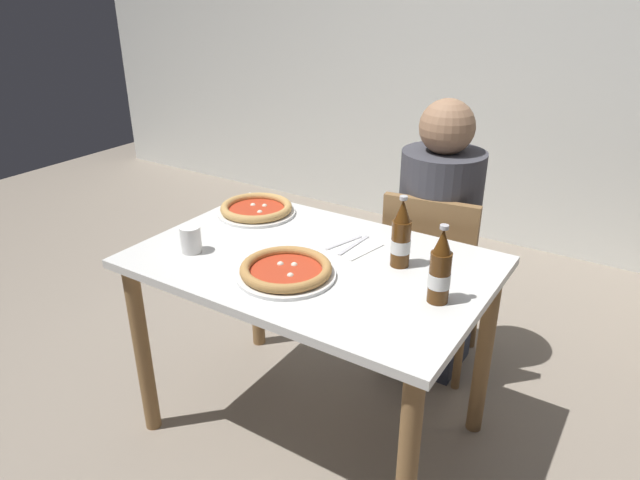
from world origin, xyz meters
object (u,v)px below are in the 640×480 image
chair_behind_table (432,272)px  beer_bottle_left (440,270)px  beer_bottle_center (401,237)px  napkin_with_cutlery (349,245)px  pizza_marinara_far (256,209)px  dining_table_main (312,287)px  diner_seated (436,246)px  pizza_margherita_near (286,270)px  paper_cup (191,239)px

chair_behind_table → beer_bottle_left: 0.79m
beer_bottle_center → napkin_with_cutlery: beer_bottle_center is taller
pizza_marinara_far → beer_bottle_center: 0.70m
dining_table_main → diner_seated: diner_seated is taller
pizza_marinara_far → napkin_with_cutlery: (0.47, -0.06, -0.02)m
pizza_margherita_near → pizza_marinara_far: (-0.41, 0.37, 0.00)m
dining_table_main → napkin_with_cutlery: bearing=70.5°
pizza_marinara_far → paper_cup: 0.40m
pizza_margherita_near → napkin_with_cutlery: pizza_margherita_near is taller
chair_behind_table → beer_bottle_center: size_ratio=3.44×
beer_bottle_left → beer_bottle_center: same height
pizza_margherita_near → diner_seated: bearing=76.1°
chair_behind_table → diner_seated: (-0.01, 0.05, 0.10)m
dining_table_main → paper_cup: bearing=-154.4°
diner_seated → paper_cup: bearing=-124.7°
diner_seated → beer_bottle_left: (0.27, -0.70, 0.27)m
dining_table_main → pizza_marinara_far: (-0.42, 0.22, 0.13)m
pizza_margherita_near → beer_bottle_center: bearing=44.2°
diner_seated → beer_bottle_center: 0.61m
diner_seated → beer_bottle_center: (0.08, -0.54, 0.27)m
diner_seated → pizza_marinara_far: (-0.61, -0.44, 0.19)m
beer_bottle_left → napkin_with_cutlery: beer_bottle_left is taller
dining_table_main → beer_bottle_center: (0.27, 0.12, 0.22)m
chair_behind_table → pizza_margherita_near: (-0.21, -0.76, 0.29)m
napkin_with_cutlery → diner_seated: bearing=74.1°
beer_bottle_left → paper_cup: size_ratio=2.60×
dining_table_main → pizza_marinara_far: size_ratio=3.78×
pizza_margherita_near → chair_behind_table: bearing=74.6°
diner_seated → chair_behind_table: bearing=-79.1°
pizza_margherita_near → pizza_marinara_far: size_ratio=1.02×
pizza_marinara_far → beer_bottle_center: (0.69, -0.10, 0.08)m
paper_cup → chair_behind_table: bearing=53.2°
beer_bottle_left → paper_cup: 0.87m
diner_seated → pizza_margherita_near: (-0.20, -0.81, 0.19)m
beer_bottle_left → beer_bottle_center: bearing=142.4°
pizza_margherita_near → pizza_marinara_far: same height
beer_bottle_center → pizza_marinara_far: bearing=171.6°
beer_bottle_left → chair_behind_table: bearing=112.2°
beer_bottle_center → paper_cup: 0.73m
pizza_margherita_near → napkin_with_cutlery: size_ratio=1.53×
pizza_marinara_far → dining_table_main: bearing=-27.6°
diner_seated → paper_cup: 1.05m
napkin_with_cutlery → paper_cup: (-0.44, -0.34, 0.04)m
dining_table_main → beer_bottle_left: bearing=-4.3°
pizza_margherita_near → napkin_with_cutlery: bearing=79.5°
dining_table_main → chair_behind_table: (0.21, 0.61, -0.15)m
chair_behind_table → napkin_with_cutlery: bearing=63.6°
chair_behind_table → paper_cup: size_ratio=8.95×
chair_behind_table → napkin_with_cutlery: (-0.15, -0.45, 0.27)m
pizza_marinara_far → beer_bottle_left: size_ratio=1.29×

